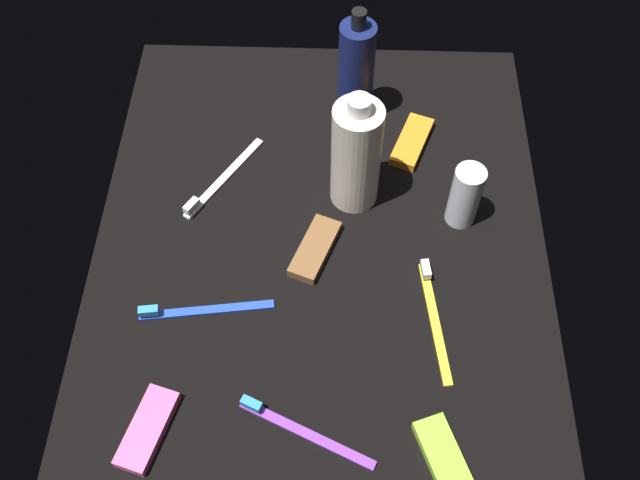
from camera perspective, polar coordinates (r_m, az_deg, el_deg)
name	(u,v)px	position (r cm, az deg, el deg)	size (l,w,h in cm)	color
ground_plane	(320,254)	(102.56, 0.00, -1.12)	(84.00, 64.00, 1.20)	black
lotion_bottle	(356,71)	(113.00, 2.86, 13.18)	(5.50, 5.50, 19.76)	navy
bodywash_bottle	(356,155)	(100.98, 2.86, 6.71)	(6.99, 6.99, 19.79)	silver
deodorant_stick	(465,196)	(103.27, 11.37, 3.43)	(4.32, 4.32, 10.35)	silver
toothbrush_blue	(198,310)	(98.01, -9.58, -5.44)	(3.65, 18.00, 2.10)	blue
toothbrush_yellow	(434,313)	(97.57, 8.94, -5.73)	(18.00, 3.58, 2.10)	yellow
toothbrush_white	(220,181)	(109.77, -7.91, 4.64)	(15.87, 10.61, 2.10)	white
toothbrush_purple	(298,429)	(90.15, -1.72, -14.64)	(8.45, 16.92, 2.10)	purple
snack_bar_lime	(445,460)	(90.01, 9.80, -16.70)	(10.40, 4.00, 1.50)	#8CD133
snack_bar_orange	(412,142)	(114.40, 7.24, 7.67)	(10.40, 4.00, 1.50)	orange
snack_bar_brown	(315,248)	(101.52, -0.39, -0.63)	(10.40, 4.00, 1.50)	brown
snack_bar_pink	(147,429)	(92.32, -13.44, -14.29)	(10.40, 4.00, 1.50)	#E55999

